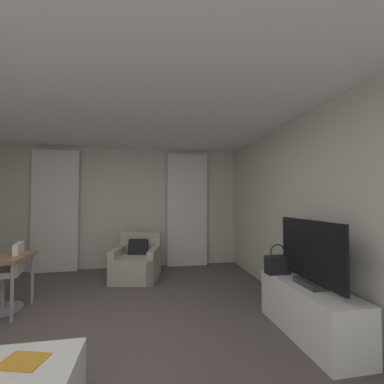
{
  "coord_description": "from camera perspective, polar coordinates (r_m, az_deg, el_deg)",
  "views": [
    {
      "loc": [
        0.46,
        -2.7,
        1.46
      ],
      "look_at": [
        1.18,
        1.23,
        1.59
      ],
      "focal_mm": 23.58,
      "sensor_mm": 36.0,
      "label": 1
    }
  ],
  "objects": [
    {
      "name": "desk_chair",
      "position": [
        4.34,
        -36.44,
        -15.77
      ],
      "size": [
        0.48,
        0.48,
        0.88
      ],
      "color": "gray",
      "rests_on": "ground"
    },
    {
      "name": "curtain_left_panel",
      "position": [
        5.9,
        -28.51,
        -3.68
      ],
      "size": [
        0.9,
        0.06,
        2.5
      ],
      "color": "silver",
      "rests_on": "ground"
    },
    {
      "name": "wall_window",
      "position": [
        5.75,
        -14.94,
        -3.4
      ],
      "size": [
        5.12,
        0.06,
        2.6
      ],
      "color": "beige",
      "rests_on": "ground"
    },
    {
      "name": "curtain_right_panel",
      "position": [
        5.68,
        -1.06,
        -3.99
      ],
      "size": [
        0.9,
        0.06,
        2.5
      ],
      "color": "silver",
      "rests_on": "ground"
    },
    {
      "name": "magazine_open",
      "position": [
        2.35,
        -33.84,
        -29.18
      ],
      "size": [
        0.32,
        0.27,
        0.01
      ],
      "color": "orange",
      "rests_on": "coffee_table"
    },
    {
      "name": "ground_plane",
      "position": [
        3.11,
        -20.3,
        -29.81
      ],
      "size": [
        12.0,
        12.0,
        0.0
      ],
      "primitive_type": "plane",
      "color": "#564C47"
    },
    {
      "name": "handbag_primary",
      "position": [
        3.45,
        18.79,
        -15.14
      ],
      "size": [
        0.3,
        0.14,
        0.37
      ],
      "color": "black",
      "rests_on": "tv_console"
    },
    {
      "name": "tv_console",
      "position": [
        3.26,
        24.91,
        -23.07
      ],
      "size": [
        0.48,
        1.28,
        0.54
      ],
      "color": "white",
      "rests_on": "ground"
    },
    {
      "name": "ceiling",
      "position": [
        2.98,
        -19.7,
        21.33
      ],
      "size": [
        5.12,
        6.12,
        0.06
      ],
      "primitive_type": "cube",
      "color": "white",
      "rests_on": "wall_left"
    },
    {
      "name": "armchair",
      "position": [
        4.98,
        -12.39,
        -15.47
      ],
      "size": [
        0.95,
        0.97,
        0.83
      ],
      "color": "#B2A899",
      "rests_on": "ground"
    },
    {
      "name": "wall_right",
      "position": [
        3.41,
        27.17,
        -4.37
      ],
      "size": [
        0.06,
        6.12,
        2.6
      ],
      "color": "beige",
      "rests_on": "ground"
    },
    {
      "name": "tv_flatscreen",
      "position": [
        3.06,
        25.18,
        -12.69
      ],
      "size": [
        0.2,
        1.02,
        0.71
      ],
      "color": "#333338",
      "rests_on": "tv_console"
    }
  ]
}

